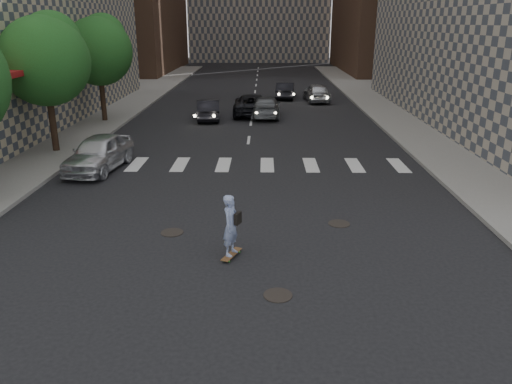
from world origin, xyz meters
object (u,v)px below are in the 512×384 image
silver_sedan (99,153)px  traffic_car_c (251,105)px  traffic_car_e (285,90)px  tree_c (99,48)px  skateboarder (231,225)px  traffic_car_b (266,107)px  tree_b (46,57)px  traffic_car_a (208,110)px  traffic_car_d (317,92)px

silver_sedan → traffic_car_c: 15.14m
traffic_car_e → tree_c: bearing=45.8°
silver_sedan → tree_c: bearing=112.3°
skateboarder → traffic_car_b: skateboarder is taller
traffic_car_c → traffic_car_e: (2.67, 7.99, -0.03)m
tree_c → traffic_car_b: size_ratio=1.39×
traffic_car_e → skateboarder: bearing=89.2°
tree_b → skateboarder: bearing=-50.9°
silver_sedan → traffic_car_e: 23.53m
traffic_car_c → traffic_car_e: size_ratio=1.24×
tree_c → traffic_car_a: tree_c is taller
traffic_car_a → traffic_car_e: size_ratio=0.98×
tree_b → traffic_car_c: size_ratio=1.27×
skateboarder → traffic_car_e: skateboarder is taller
traffic_car_b → traffic_car_e: 8.90m
traffic_car_b → traffic_car_d: 8.06m
tree_c → traffic_car_a: bearing=7.5°
skateboarder → tree_b: bearing=151.7°
tree_b → silver_sedan: (3.05, -3.03, -3.88)m
tree_b → traffic_car_c: bearing=48.7°
tree_c → traffic_car_c: size_ratio=1.27×
traffic_car_a → traffic_car_e: 11.27m
tree_c → silver_sedan: tree_c is taller
tree_b → traffic_car_a: (6.58, 8.86, -3.98)m
tree_c → traffic_car_d: bearing=31.3°
skateboarder → traffic_car_d: (5.16, 28.45, -0.21)m
tree_c → traffic_car_d: tree_c is taller
traffic_car_a → traffic_car_d: 11.31m
tree_c → traffic_car_e: tree_c is taller
silver_sedan → skateboarder: bearing=-46.5°
traffic_car_b → tree_c: bearing=12.3°
traffic_car_a → traffic_car_d: bearing=-141.4°
traffic_car_c → traffic_car_d: traffic_car_d is taller
silver_sedan → traffic_car_c: (6.36, 13.74, -0.05)m
skateboarder → traffic_car_a: size_ratio=0.45×
tree_b → traffic_car_e: size_ratio=1.58×
silver_sedan → traffic_car_b: silver_sedan is taller
silver_sedan → traffic_car_a: size_ratio=1.11×
skateboarder → silver_sedan: (-6.37, 8.56, -0.19)m
silver_sedan → traffic_car_b: bearing=67.3°
tree_b → traffic_car_d: bearing=49.2°
tree_c → skateboarder: size_ratio=3.61×
tree_b → silver_sedan: size_ratio=1.46×
skateboarder → silver_sedan: bearing=149.3°
silver_sedan → traffic_car_e: bearing=74.3°
traffic_car_d → traffic_car_e: traffic_car_d is taller
traffic_car_b → traffic_car_c: 1.26m
tree_b → tree_c: same height
traffic_car_a → silver_sedan: bearing=67.1°
tree_c → traffic_car_d: (14.57, 8.86, -3.90)m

